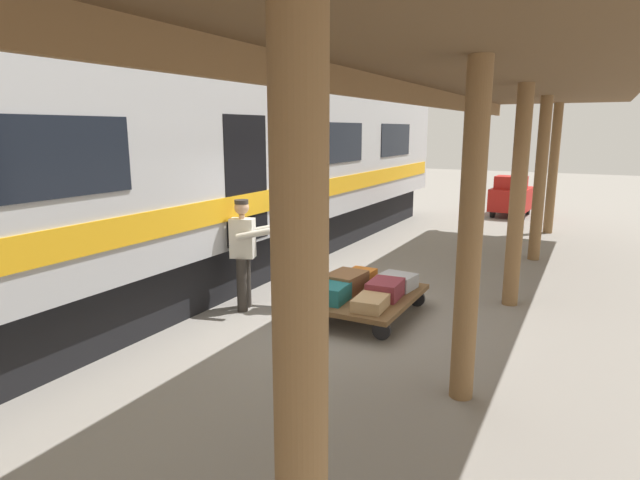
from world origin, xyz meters
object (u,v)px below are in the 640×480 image
porter_by_door (244,251)px  baggage_tug (511,197)px  suitcase_orange_carryall (360,277)px  luggage_cart (365,297)px  train_car (175,169)px  suitcase_brown_leather (346,282)px  suitcase_tan_vintage (371,302)px  porter_in_overalls (310,248)px  suitcase_teal_softside (330,293)px  suitcase_burgundy_valise (385,289)px  suitcase_gray_aluminum (397,281)px

porter_by_door → baggage_tug: 11.47m
suitcase_orange_carryall → luggage_cart: bearing=121.1°
train_car → suitcase_brown_leather: bearing=-178.0°
suitcase_tan_vintage → baggage_tug: (-0.21, -11.17, 0.21)m
suitcase_orange_carryall → porter_in_overalls: porter_in_overalls is taller
suitcase_teal_softside → suitcase_tan_vintage: (-0.63, 0.00, -0.04)m
train_car → suitcase_tan_vintage: (-3.82, 0.41, -1.65)m
train_car → suitcase_tan_vintage: train_car is taller
suitcase_orange_carryall → baggage_tug: 10.16m
suitcase_orange_carryall → porter_in_overalls: size_ratio=0.31×
suitcase_teal_softside → baggage_tug: size_ratio=0.29×
train_car → porter_by_door: 2.15m
baggage_tug → suitcase_teal_softside: bearing=85.7°
suitcase_burgundy_valise → suitcase_orange_carryall: bearing=-39.7°
luggage_cart → suitcase_teal_softside: (0.32, 0.52, 0.17)m
suitcase_burgundy_valise → suitcase_teal_softside: bearing=39.7°
porter_in_overalls → baggage_tug: porter_in_overalls is taller
suitcase_brown_leather → suitcase_gray_aluminum: size_ratio=1.21×
train_car → luggage_cart: bearing=-178.2°
suitcase_gray_aluminum → baggage_tug: baggage_tug is taller
suitcase_teal_softside → porter_in_overalls: porter_in_overalls is taller
suitcase_tan_vintage → luggage_cart: bearing=-58.9°
train_car → porter_in_overalls: bearing=-176.8°
train_car → luggage_cart: 3.93m
porter_in_overalls → train_car: bearing=3.2°
suitcase_gray_aluminum → porter_by_door: size_ratio=0.30×
baggage_tug → suitcase_brown_leather: bearing=85.5°
suitcase_brown_leather → suitcase_tan_vintage: 0.82m
porter_in_overalls → suitcase_brown_leather: bearing=177.2°
suitcase_tan_vintage → porter_in_overalls: 1.47m
luggage_cart → suitcase_orange_carryall: bearing=-58.9°
luggage_cart → suitcase_gray_aluminum: 0.63m
luggage_cart → suitcase_burgundy_valise: size_ratio=3.31×
luggage_cart → suitcase_burgundy_valise: suitcase_burgundy_valise is taller
suitcase_tan_vintage → baggage_tug: size_ratio=0.35×
luggage_cart → suitcase_teal_softside: 0.63m
suitcase_orange_carryall → porter_by_door: size_ratio=0.31×
suitcase_teal_softside → suitcase_tan_vintage: 0.63m
suitcase_brown_leather → suitcase_tan_vintage: suitcase_brown_leather is taller
train_car → porter_by_door: train_car is taller
suitcase_orange_carryall → suitcase_brown_leather: size_ratio=0.84×
train_car → suitcase_teal_softside: 3.60m
suitcase_burgundy_valise → porter_in_overalls: bearing=-1.4°
train_car → suitcase_orange_carryall: 3.64m
suitcase_orange_carryall → suitcase_gray_aluminum: size_ratio=1.01×
train_car → suitcase_burgundy_valise: size_ratio=34.03×
train_car → porter_in_overalls: size_ratio=11.49×
train_car → suitcase_brown_leather: 3.57m
suitcase_brown_leather → porter_in_overalls: bearing=-2.8°
suitcase_orange_carryall → porter_in_overalls: 0.94m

